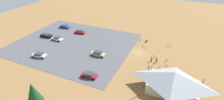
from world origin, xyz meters
TOP-DOWN VIEW (x-y plane):
  - ground at (0.00, 0.00)m, footprint 160.00×160.00m
  - parking_lot_asphalt at (23.16, 3.18)m, footprint 41.45×34.40m
  - bike_pavilion at (-12.24, 14.02)m, footprint 13.71×9.28m
  - trash_bin at (-0.75, -8.76)m, footprint 0.60×0.60m
  - lot_sign at (0.91, -5.52)m, footprint 0.56×0.08m
  - pine_west at (12.28, 31.08)m, footprint 3.18×3.18m
  - bicycle_red_mid_cluster at (-5.69, 1.00)m, footprint 1.71×0.61m
  - bicycle_orange_yard_center at (-9.92, 4.54)m, footprint 0.85×1.49m
  - bicycle_black_edge_south at (-9.37, 1.48)m, footprint 0.73×1.67m
  - bicycle_green_trailside at (-8.93, -8.37)m, footprint 1.59×0.83m
  - bicycle_silver_by_bin at (-6.02, 6.39)m, footprint 0.48×1.77m
  - bicycle_white_near_porch at (-7.98, 6.00)m, footprint 0.48×1.69m
  - bicycle_blue_edge_north at (-0.90, -4.01)m, footprint 1.45×1.01m
  - car_maroon_mid_lot at (8.25, 17.36)m, footprint 4.39×2.31m
  - car_white_end_stall at (30.20, 3.49)m, footprint 4.40×2.02m
  - car_tan_inner_stall at (11.11, 6.98)m, footprint 4.63×1.85m
  - car_red_second_row at (25.90, -5.18)m, footprint 4.55×2.21m
  - car_silver_by_curb at (27.68, 15.15)m, footprint 4.76×2.59m
  - car_blue_aisle_side at (35.21, -7.30)m, footprint 4.69×2.05m
  - car_black_back_corner at (36.01, 2.99)m, footprint 4.69×2.09m
  - visitor_at_bikes at (-6.67, 3.15)m, footprint 0.38×0.40m
  - visitor_crossing_yard at (-5.17, 3.45)m, footprint 0.36×0.39m

SIDE VIEW (x-z plane):
  - ground at x=0.00m, z-range 0.00..0.00m
  - parking_lot_asphalt at x=23.16m, z-range 0.00..0.05m
  - bicycle_white_near_porch at x=-7.98m, z-range -0.05..0.75m
  - bicycle_orange_yard_center at x=-9.92m, z-range -0.05..0.75m
  - bicycle_blue_edge_north at x=-0.90m, z-range -0.03..0.74m
  - bicycle_silver_by_bin at x=-6.02m, z-range -0.03..0.75m
  - bicycle_green_trailside at x=-8.93m, z-range -0.02..0.77m
  - bicycle_red_mid_cluster at x=-5.69m, z-range -0.04..0.82m
  - bicycle_black_edge_south at x=-9.37m, z-range -0.05..0.84m
  - trash_bin at x=-0.75m, z-range 0.00..0.90m
  - car_blue_aisle_side at x=35.21m, z-range 0.05..1.41m
  - car_maroon_mid_lot at x=8.25m, z-range 0.04..1.41m
  - car_white_end_stall at x=30.20m, z-range 0.05..1.41m
  - car_red_second_row at x=25.90m, z-range 0.05..1.43m
  - car_silver_by_curb at x=27.68m, z-range 0.05..1.43m
  - car_black_back_corner at x=36.01m, z-range 0.05..1.44m
  - car_tan_inner_stall at x=11.11m, z-range 0.04..1.52m
  - visitor_crossing_yard at x=-5.17m, z-range 0.04..1.79m
  - visitor_at_bikes at x=-6.67m, z-range 0.05..1.84m
  - lot_sign at x=0.91m, z-range 0.31..2.51m
  - bike_pavilion at x=-12.24m, z-range 0.37..6.00m
  - pine_west at x=12.28m, z-range 1.30..8.72m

